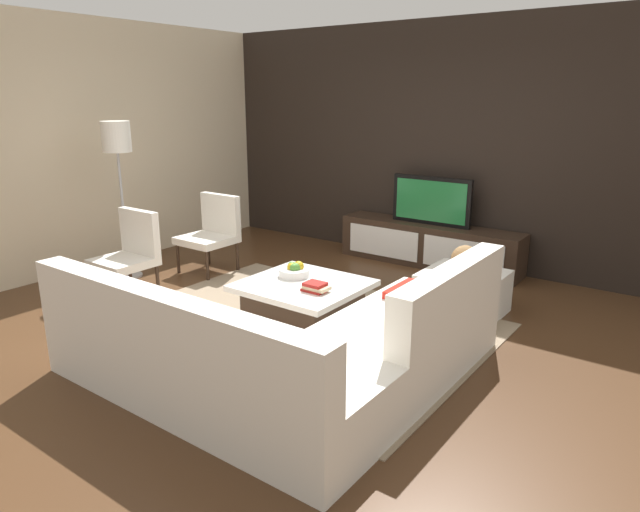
% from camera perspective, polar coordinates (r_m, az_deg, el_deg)
% --- Properties ---
extents(ground_plane, '(14.00, 14.00, 0.00)m').
position_cam_1_polar(ground_plane, '(4.97, -1.47, -7.39)').
color(ground_plane, '#4C301C').
extents(feature_wall_back, '(6.40, 0.12, 2.80)m').
position_cam_1_polar(feature_wall_back, '(6.92, 12.53, 10.89)').
color(feature_wall_back, black).
rests_on(feature_wall_back, ground).
extents(side_wall_left, '(0.12, 5.20, 2.80)m').
position_cam_1_polar(side_wall_left, '(7.12, -21.65, 10.30)').
color(side_wall_left, beige).
rests_on(side_wall_left, ground).
extents(area_rug, '(3.17, 2.41, 0.01)m').
position_cam_1_polar(area_rug, '(5.02, -2.38, -7.06)').
color(area_rug, gray).
rests_on(area_rug, ground).
extents(media_console, '(2.20, 0.43, 0.50)m').
position_cam_1_polar(media_console, '(6.84, 10.91, 1.12)').
color(media_console, '#332319').
rests_on(media_console, ground).
extents(television, '(0.97, 0.06, 0.56)m').
position_cam_1_polar(television, '(6.72, 11.15, 5.49)').
color(television, black).
rests_on(television, media_console).
extents(sectional_couch, '(2.50, 2.37, 0.84)m').
position_cam_1_polar(sectional_couch, '(3.92, -3.28, -9.42)').
color(sectional_couch, white).
rests_on(sectional_couch, ground).
extents(coffee_table, '(1.02, 0.95, 0.38)m').
position_cam_1_polar(coffee_table, '(5.02, -1.69, -4.64)').
color(coffee_table, '#332319').
rests_on(coffee_table, ground).
extents(accent_chair_near, '(0.53, 0.51, 0.87)m').
position_cam_1_polar(accent_chair_near, '(5.91, -18.53, 0.62)').
color(accent_chair_near, '#332319').
rests_on(accent_chair_near, ground).
extents(floor_lamp, '(0.30, 0.30, 1.70)m').
position_cam_1_polar(floor_lamp, '(6.44, -19.76, 10.19)').
color(floor_lamp, '#A5A5AA').
rests_on(floor_lamp, ground).
extents(ottoman, '(0.70, 0.70, 0.40)m').
position_cam_1_polar(ottoman, '(5.40, 14.17, -3.66)').
color(ottoman, white).
rests_on(ottoman, ground).
extents(fruit_bowl, '(0.28, 0.28, 0.14)m').
position_cam_1_polar(fruit_bowl, '(5.13, -2.58, -1.47)').
color(fruit_bowl, silver).
rests_on(fruit_bowl, coffee_table).
extents(accent_chair_far, '(0.56, 0.54, 0.87)m').
position_cam_1_polar(accent_chair_far, '(6.59, -10.74, 2.70)').
color(accent_chair_far, '#332319').
rests_on(accent_chair_far, ground).
extents(decorative_ball, '(0.26, 0.26, 0.26)m').
position_cam_1_polar(decorative_ball, '(5.30, 14.41, -0.32)').
color(decorative_ball, '#997247').
rests_on(decorative_ball, ottoman).
extents(book_stack, '(0.22, 0.15, 0.08)m').
position_cam_1_polar(book_stack, '(4.74, -0.48, -3.15)').
color(book_stack, maroon).
rests_on(book_stack, coffee_table).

